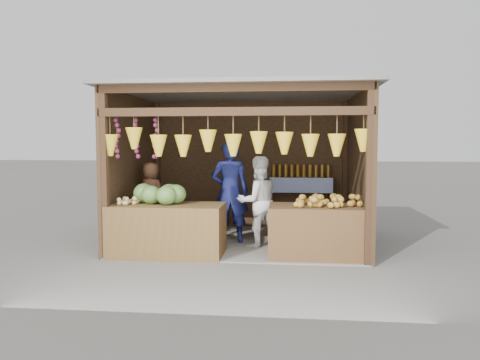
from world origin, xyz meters
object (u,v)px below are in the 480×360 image
object	(u,v)px
man_standing	(230,192)
woman_standing	(258,202)
vendor_seated	(151,193)
counter_left	(167,230)
counter_right	(317,232)

from	to	relation	value
man_standing	woman_standing	bearing A→B (deg)	153.50
woman_standing	vendor_seated	size ratio (longest dim) A/B	1.38
counter_left	counter_right	distance (m)	2.32
counter_right	woman_standing	xyz separation A→B (m)	(-0.95, 0.69, 0.37)
counter_left	vendor_seated	xyz separation A→B (m)	(-0.58, 1.05, 0.46)
man_standing	woman_standing	distance (m)	0.56
counter_right	man_standing	xyz separation A→B (m)	(-1.46, 0.89, 0.50)
counter_right	woman_standing	world-z (taller)	woman_standing
counter_right	counter_left	bearing A→B (deg)	-177.85
counter_left	counter_right	world-z (taller)	counter_left
man_standing	woman_standing	size ratio (longest dim) A/B	1.18
woman_standing	vendor_seated	world-z (taller)	woman_standing
counter_right	woman_standing	bearing A→B (deg)	144.21
counter_left	man_standing	distance (m)	1.40
counter_right	vendor_seated	size ratio (longest dim) A/B	1.33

